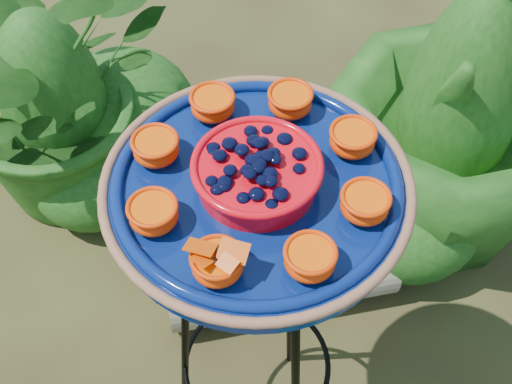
% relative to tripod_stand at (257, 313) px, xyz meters
% --- Properties ---
extents(tripod_stand, '(0.40, 0.40, 0.86)m').
position_rel_tripod_stand_xyz_m(tripod_stand, '(0.00, 0.00, 0.00)').
color(tripod_stand, black).
rests_on(tripod_stand, ground).
extents(feeder_dish, '(0.56, 0.56, 0.10)m').
position_rel_tripod_stand_xyz_m(feeder_dish, '(-0.00, -0.00, 0.38)').
color(feeder_dish, navy).
rests_on(feeder_dish, tripod_stand).
extents(driftwood_log, '(0.63, 0.39, 0.20)m').
position_rel_tripod_stand_xyz_m(driftwood_log, '(0.01, 0.35, -0.42)').
color(driftwood_log, tan).
rests_on(driftwood_log, ground).
extents(shrub_back_left, '(0.90, 0.92, 0.78)m').
position_rel_tripod_stand_xyz_m(shrub_back_left, '(-0.65, 0.67, -0.13)').
color(shrub_back_left, '#154512').
rests_on(shrub_back_left, ground).
extents(shrub_back_right, '(0.90, 0.90, 1.15)m').
position_rel_tripod_stand_xyz_m(shrub_back_right, '(0.41, 0.68, 0.05)').
color(shrub_back_right, '#154512').
rests_on(shrub_back_right, ground).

